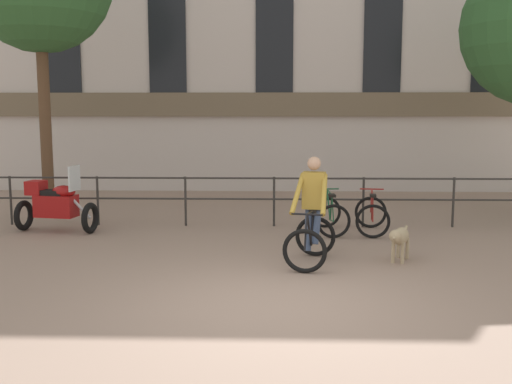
{
  "coord_description": "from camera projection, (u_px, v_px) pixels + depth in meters",
  "views": [
    {
      "loc": [
        -0.02,
        -7.27,
        2.44
      ],
      "look_at": [
        -0.31,
        2.86,
        1.05
      ],
      "focal_mm": 42.0,
      "sensor_mm": 36.0,
      "label": 1
    }
  ],
  "objects": [
    {
      "name": "parked_motorcycle",
      "position": [
        55.0,
        204.0,
        12.01
      ],
      "size": [
        1.67,
        0.88,
        1.35
      ],
      "rotation": [
        0.0,
        0.0,
        1.4
      ],
      "color": "black",
      "rests_on": "ground_plane"
    },
    {
      "name": "parked_bicycle_mid_left",
      "position": [
        372.0,
        215.0,
        11.92
      ],
      "size": [
        0.79,
        1.18,
        0.86
      ],
      "rotation": [
        0.0,
        0.0,
        3.02
      ],
      "color": "black",
      "rests_on": "ground_plane"
    },
    {
      "name": "canal_railing",
      "position": [
        274.0,
        193.0,
        12.58
      ],
      "size": [
        15.05,
        0.05,
        1.05
      ],
      "color": "#2D2B28",
      "rests_on": "ground_plane"
    },
    {
      "name": "building_facade",
      "position": [
        275.0,
        16.0,
        17.7
      ],
      "size": [
        18.0,
        0.72,
        10.46
      ],
      "color": "beige",
      "rests_on": "ground_plane"
    },
    {
      "name": "cyclist_with_bike",
      "position": [
        312.0,
        216.0,
        9.58
      ],
      "size": [
        0.91,
        1.29,
        1.7
      ],
      "rotation": [
        0.0,
        0.0,
        -0.21
      ],
      "color": "black",
      "rests_on": "ground_plane"
    },
    {
      "name": "parked_bicycle_near_lamp",
      "position": [
        329.0,
        215.0,
        11.95
      ],
      "size": [
        0.73,
        1.15,
        0.86
      ],
      "rotation": [
        0.0,
        0.0,
        3.21
      ],
      "color": "black",
      "rests_on": "ground_plane"
    },
    {
      "name": "ground_plane",
      "position": [
        274.0,
        306.0,
        7.53
      ],
      "size": [
        60.0,
        60.0,
        0.0
      ],
      "primitive_type": "plane",
      "color": "gray"
    },
    {
      "name": "dog",
      "position": [
        400.0,
        237.0,
        9.64
      ],
      "size": [
        0.49,
        0.93,
        0.59
      ],
      "rotation": [
        0.0,
        0.0,
        -0.42
      ],
      "color": "tan",
      "rests_on": "ground_plane"
    }
  ]
}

